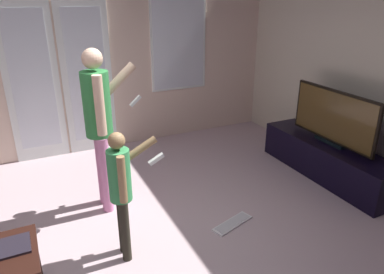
% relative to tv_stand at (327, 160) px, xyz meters
% --- Properties ---
extents(ground_plane, '(5.99, 5.12, 0.02)m').
position_rel_tv_stand_xyz_m(ground_plane, '(-2.61, -0.47, -0.22)').
color(ground_plane, '#C2A9AF').
extents(wall_back_with_doors, '(5.99, 0.09, 2.91)m').
position_rel_tv_stand_xyz_m(wall_back_with_doors, '(-2.57, 2.05, 1.21)').
color(wall_back_with_doors, beige).
rests_on(wall_back_with_doors, ground_plane).
extents(tv_stand, '(0.47, 1.77, 0.42)m').
position_rel_tv_stand_xyz_m(tv_stand, '(0.00, 0.00, 0.00)').
color(tv_stand, black).
rests_on(tv_stand, ground_plane).
extents(flat_screen_tv, '(0.08, 1.17, 0.63)m').
position_rel_tv_stand_xyz_m(flat_screen_tv, '(-0.00, 0.00, 0.53)').
color(flat_screen_tv, black).
rests_on(flat_screen_tv, tv_stand).
extents(person_adult, '(0.60, 0.43, 1.61)m').
position_rel_tv_stand_xyz_m(person_adult, '(-2.52, 0.48, 0.75)').
color(person_adult, pink).
rests_on(person_adult, ground_plane).
extents(person_child, '(0.49, 0.30, 1.11)m').
position_rel_tv_stand_xyz_m(person_child, '(-2.56, -0.34, 0.46)').
color(person_child, '#28251C').
rests_on(person_child, ground_plane).
extents(loose_keyboard, '(0.46, 0.25, 0.02)m').
position_rel_tv_stand_xyz_m(loose_keyboard, '(-1.53, -0.37, -0.20)').
color(loose_keyboard, white).
rests_on(loose_keyboard, ground_plane).
extents(laptop_closed, '(0.35, 0.23, 0.02)m').
position_rel_tv_stand_xyz_m(laptop_closed, '(-3.43, -0.47, 0.25)').
color(laptop_closed, black).
rests_on(laptop_closed, coffee_table).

